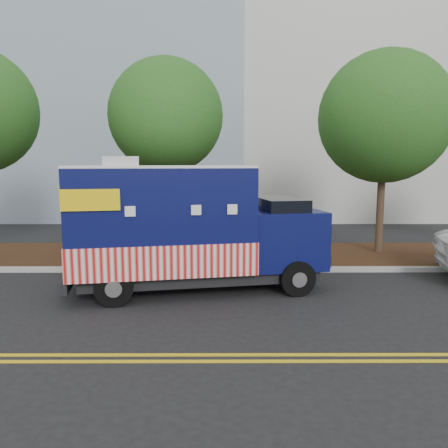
{
  "coord_description": "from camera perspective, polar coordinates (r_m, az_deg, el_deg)",
  "views": [
    {
      "loc": [
        0.88,
        -11.58,
        3.28
      ],
      "look_at": [
        0.91,
        0.6,
        1.58
      ],
      "focal_mm": 35.0,
      "sensor_mm": 36.0,
      "label": 1
    }
  ],
  "objects": [
    {
      "name": "ground",
      "position": [
        12.07,
        -4.36,
        -7.87
      ],
      "size": [
        120.0,
        120.0,
        0.0
      ],
      "primitive_type": "plane",
      "color": "black",
      "rests_on": "ground"
    },
    {
      "name": "curb",
      "position": [
        13.4,
        -3.93,
        -5.93
      ],
      "size": [
        120.0,
        0.18,
        0.15
      ],
      "primitive_type": "cube",
      "color": "#9E9E99",
      "rests_on": "ground"
    },
    {
      "name": "mulch_strip",
      "position": [
        15.45,
        -3.42,
        -4.07
      ],
      "size": [
        120.0,
        4.0,
        0.15
      ],
      "primitive_type": "cube",
      "color": "#331C0E",
      "rests_on": "ground"
    },
    {
      "name": "centerline_near",
      "position": [
        7.9,
        -6.81,
        -16.62
      ],
      "size": [
        120.0,
        0.1,
        0.01
      ],
      "primitive_type": "cube",
      "color": "gold",
      "rests_on": "ground"
    },
    {
      "name": "centerline_far",
      "position": [
        7.67,
        -7.04,
        -17.39
      ],
      "size": [
        120.0,
        0.1,
        0.01
      ],
      "primitive_type": "cube",
      "color": "gold",
      "rests_on": "ground"
    },
    {
      "name": "tree_b",
      "position": [
        15.38,
        -7.58,
        13.8
      ],
      "size": [
        3.88,
        3.88,
        6.82
      ],
      "color": "#38281C",
      "rests_on": "ground"
    },
    {
      "name": "tree_c",
      "position": [
        16.41,
        20.25,
        12.93
      ],
      "size": [
        4.52,
        4.52,
        7.12
      ],
      "color": "#38281C",
      "rests_on": "ground"
    },
    {
      "name": "sign_post",
      "position": [
        13.53,
        -7.69,
        -1.0
      ],
      "size": [
        0.06,
        0.06,
        2.4
      ],
      "primitive_type": "cube",
      "color": "#473828",
      "rests_on": "ground"
    },
    {
      "name": "food_truck",
      "position": [
        11.32,
        -5.23,
        -0.84
      ],
      "size": [
        6.85,
        3.53,
        3.45
      ],
      "rotation": [
        0.0,
        0.0,
        0.18
      ],
      "color": "black",
      "rests_on": "ground"
    }
  ]
}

